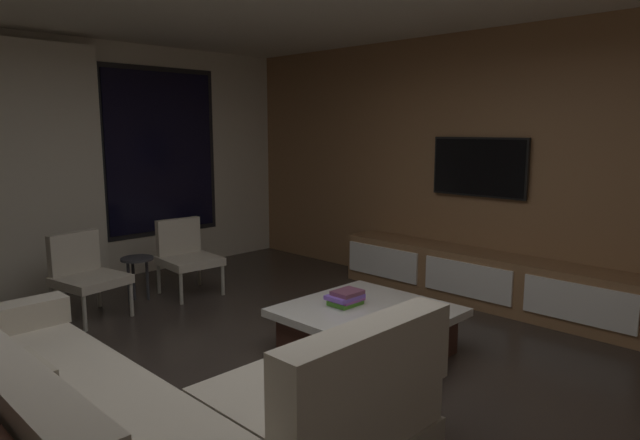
{
  "coord_description": "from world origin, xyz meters",
  "views": [
    {
      "loc": [
        -2.17,
        -2.58,
        1.73
      ],
      "look_at": [
        1.43,
        1.0,
        0.9
      ],
      "focal_mm": 31.38,
      "sensor_mm": 36.0,
      "label": 1
    }
  ],
  "objects_px": {
    "side_stool": "(137,266)",
    "mounted_tv": "(479,167)",
    "coffee_table": "(367,330)",
    "accent_chair_near_window": "(186,253)",
    "sectional_couch": "(133,417)",
    "accent_chair_by_curtain": "(85,271)",
    "media_console": "(483,280)",
    "book_stack_on_coffee_table": "(346,298)"
  },
  "relations": [
    {
      "from": "book_stack_on_coffee_table",
      "to": "side_stool",
      "type": "bearing_deg",
      "value": 103.87
    },
    {
      "from": "accent_chair_by_curtain",
      "to": "coffee_table",
      "type": "bearing_deg",
      "value": -64.06
    },
    {
      "from": "book_stack_on_coffee_table",
      "to": "media_console",
      "type": "height_order",
      "value": "media_console"
    },
    {
      "from": "coffee_table",
      "to": "accent_chair_near_window",
      "type": "bearing_deg",
      "value": 92.22
    },
    {
      "from": "accent_chair_near_window",
      "to": "mounted_tv",
      "type": "bearing_deg",
      "value": -48.0
    },
    {
      "from": "coffee_table",
      "to": "accent_chair_near_window",
      "type": "height_order",
      "value": "accent_chair_near_window"
    },
    {
      "from": "sectional_couch",
      "to": "accent_chair_near_window",
      "type": "xyz_separation_m",
      "value": [
        1.9,
        2.56,
        0.14
      ]
    },
    {
      "from": "book_stack_on_coffee_table",
      "to": "accent_chair_near_window",
      "type": "relative_size",
      "value": 0.36
    },
    {
      "from": "side_stool",
      "to": "mounted_tv",
      "type": "distance_m",
      "value": 3.58
    },
    {
      "from": "sectional_couch",
      "to": "mounted_tv",
      "type": "xyz_separation_m",
      "value": [
        3.93,
        0.31,
        1.06
      ]
    },
    {
      "from": "accent_chair_near_window",
      "to": "mounted_tv",
      "type": "relative_size",
      "value": 0.76
    },
    {
      "from": "accent_chair_by_curtain",
      "to": "media_console",
      "type": "bearing_deg",
      "value": -39.76
    },
    {
      "from": "accent_chair_near_window",
      "to": "media_console",
      "type": "bearing_deg",
      "value": -53.0
    },
    {
      "from": "accent_chair_near_window",
      "to": "mounted_tv",
      "type": "xyz_separation_m",
      "value": [
        2.03,
        -2.25,
        0.92
      ]
    },
    {
      "from": "accent_chair_near_window",
      "to": "media_console",
      "type": "height_order",
      "value": "accent_chair_near_window"
    },
    {
      "from": "book_stack_on_coffee_table",
      "to": "side_stool",
      "type": "height_order",
      "value": "book_stack_on_coffee_table"
    },
    {
      "from": "sectional_couch",
      "to": "book_stack_on_coffee_table",
      "type": "relative_size",
      "value": 8.98
    },
    {
      "from": "side_stool",
      "to": "book_stack_on_coffee_table",
      "type": "bearing_deg",
      "value": -76.13
    },
    {
      "from": "sectional_couch",
      "to": "book_stack_on_coffee_table",
      "type": "bearing_deg",
      "value": 9.07
    },
    {
      "from": "sectional_couch",
      "to": "accent_chair_by_curtain",
      "type": "relative_size",
      "value": 3.21
    },
    {
      "from": "coffee_table",
      "to": "media_console",
      "type": "relative_size",
      "value": 0.37
    },
    {
      "from": "accent_chair_near_window",
      "to": "media_console",
      "type": "xyz_separation_m",
      "value": [
        1.84,
        -2.45,
        -0.18
      ]
    },
    {
      "from": "coffee_table",
      "to": "accent_chair_by_curtain",
      "type": "relative_size",
      "value": 1.49
    },
    {
      "from": "accent_chair_near_window",
      "to": "mounted_tv",
      "type": "height_order",
      "value": "mounted_tv"
    },
    {
      "from": "media_console",
      "to": "mounted_tv",
      "type": "relative_size",
      "value": 3.02
    },
    {
      "from": "media_console",
      "to": "sectional_couch",
      "type": "bearing_deg",
      "value": -178.29
    },
    {
      "from": "coffee_table",
      "to": "mounted_tv",
      "type": "relative_size",
      "value": 1.13
    },
    {
      "from": "coffee_table",
      "to": "accent_chair_by_curtain",
      "type": "height_order",
      "value": "accent_chair_by_curtain"
    },
    {
      "from": "side_stool",
      "to": "media_console",
      "type": "relative_size",
      "value": 0.15
    },
    {
      "from": "sectional_couch",
      "to": "media_console",
      "type": "height_order",
      "value": "sectional_couch"
    },
    {
      "from": "accent_chair_by_curtain",
      "to": "side_stool",
      "type": "xyz_separation_m",
      "value": [
        0.55,
        0.08,
        -0.06
      ]
    },
    {
      "from": "sectional_couch",
      "to": "side_stool",
      "type": "distance_m",
      "value": 2.96
    },
    {
      "from": "sectional_couch",
      "to": "accent_chair_by_curtain",
      "type": "height_order",
      "value": "sectional_couch"
    },
    {
      "from": "accent_chair_by_curtain",
      "to": "sectional_couch",
      "type": "bearing_deg",
      "value": -107.96
    },
    {
      "from": "accent_chair_by_curtain",
      "to": "media_console",
      "type": "xyz_separation_m",
      "value": [
        2.92,
        -2.43,
        -0.18
      ]
    },
    {
      "from": "media_console",
      "to": "side_stool",
      "type": "bearing_deg",
      "value": 133.38
    },
    {
      "from": "coffee_table",
      "to": "accent_chair_by_curtain",
      "type": "bearing_deg",
      "value": 115.94
    },
    {
      "from": "sectional_couch",
      "to": "side_stool",
      "type": "bearing_deg",
      "value": 62.29
    },
    {
      "from": "coffee_table",
      "to": "mounted_tv",
      "type": "height_order",
      "value": "mounted_tv"
    },
    {
      "from": "coffee_table",
      "to": "book_stack_on_coffee_table",
      "type": "distance_m",
      "value": 0.3
    },
    {
      "from": "coffee_table",
      "to": "accent_chair_near_window",
      "type": "relative_size",
      "value": 1.49
    },
    {
      "from": "side_stool",
      "to": "sectional_couch",
      "type": "bearing_deg",
      "value": -117.71
    }
  ]
}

